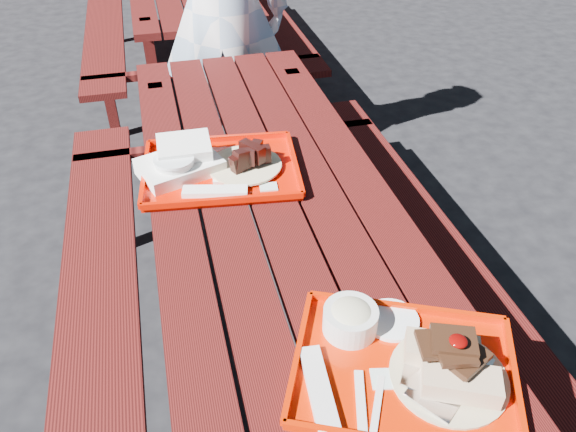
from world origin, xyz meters
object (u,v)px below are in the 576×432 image
at_px(near_tray, 405,355).
at_px(person, 222,8).
at_px(far_tray, 218,168).
at_px(picnic_table_near, 277,253).

relative_size(near_tray, person, 0.32).
distance_m(far_tray, person, 1.24).
bearing_deg(near_tray, far_tray, 107.88).
bearing_deg(picnic_table_near, near_tray, -78.28).
bearing_deg(near_tray, picnic_table_near, 101.72).
relative_size(near_tray, far_tray, 1.06).
height_order(near_tray, person, person).
distance_m(near_tray, far_tray, 0.90).
distance_m(picnic_table_near, person, 1.46).
xyz_separation_m(picnic_table_near, far_tray, (-0.14, 0.21, 0.22)).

